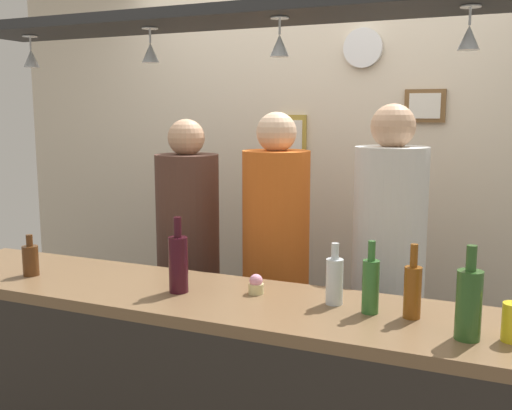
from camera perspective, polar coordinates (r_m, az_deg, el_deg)
The scene contains 20 objects.
back_wall at distance 3.59m, azimuth 6.33°, elevation 2.49°, with size 4.40×0.06×2.60m, color beige.
bar_counter at distance 2.32m, azimuth -6.17°, elevation -17.29°, with size 2.70×0.55×1.00m.
overhead_glass_rack at distance 2.29m, azimuth -4.16°, elevation 17.63°, with size 2.20×0.36×0.04m, color black.
hanging_wineglass_far_left at distance 2.79m, azimuth -20.93°, elevation 13.20°, with size 0.07×0.07×0.13m.
hanging_wineglass_left at distance 2.41m, azimuth -10.18°, elevation 14.41°, with size 0.07×0.07×0.13m.
hanging_wineglass_center_left at distance 2.12m, azimuth 2.30°, elevation 15.29°, with size 0.07×0.07×0.13m.
hanging_wineglass_center at distance 2.01m, azimuth 19.92°, elevation 15.12°, with size 0.07×0.07×0.13m.
person_left_brown_shirt at distance 3.22m, azimuth -6.59°, elevation -3.58°, with size 0.34×0.34×1.67m.
person_middle_orange_shirt at distance 3.00m, azimuth 1.94°, elevation -3.99°, with size 0.34×0.34×1.70m.
person_right_white_patterned_shirt at distance 2.84m, azimuth 12.72°, elevation -4.44°, with size 0.34×0.34×1.74m.
bottle_beer_amber_tall at distance 2.11m, azimuth 14.92°, elevation -7.93°, with size 0.06×0.06×0.26m.
bottle_soda_clear at distance 2.20m, azimuth 7.60°, elevation -7.18°, with size 0.06×0.06×0.23m.
bottle_beer_brown_stubby at distance 2.74m, azimuth -20.99°, elevation -4.94°, with size 0.07×0.07×0.18m.
bottle_wine_dark_red at distance 2.34m, azimuth -7.53°, elevation -5.56°, with size 0.08×0.08×0.30m.
bottle_beer_green_import at distance 2.12m, azimuth 11.04°, elevation -7.56°, with size 0.06×0.06×0.26m.
bottle_champagne_green at distance 1.96m, azimuth 19.91°, elevation -8.88°, with size 0.08×0.08×0.30m.
cupcake at distance 2.32m, azimuth 0.00°, elevation -7.72°, with size 0.06×0.06×0.08m.
picture_frame_crest at distance 3.58m, azimuth 3.49°, elevation 6.63°, with size 0.18×0.02×0.26m.
picture_frame_upper_small at distance 3.40m, azimuth 16.03°, elevation 9.21°, with size 0.22×0.02×0.18m.
wall_clock at distance 3.47m, azimuth 10.31°, elevation 14.74°, with size 0.22×0.22×0.03m, color white.
Camera 1 is at (1.04, -2.31, 1.70)m, focal length 41.32 mm.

